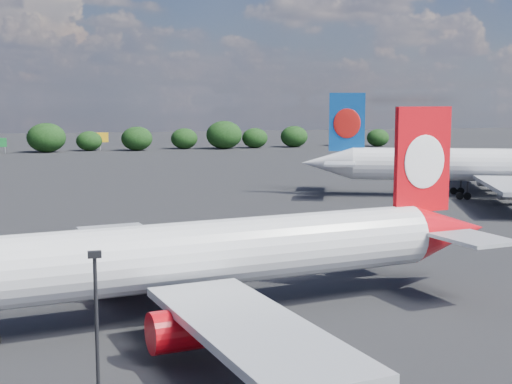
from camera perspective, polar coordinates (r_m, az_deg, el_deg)
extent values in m
plane|color=black|center=(104.60, -15.52, -1.39)|extent=(500.00, 500.00, 0.00)
cylinder|color=silver|center=(50.47, -4.23, -4.93)|extent=(35.94, 10.45, 4.69)
cone|color=red|center=(61.23, 15.10, -2.99)|extent=(8.17, 5.85, 4.69)
cube|color=red|center=(58.71, 13.17, 2.55)|extent=(5.17, 1.31, 8.44)
ellipsoid|color=white|center=(58.50, 13.34, 2.36)|extent=(3.92, 0.83, 4.32)
ellipsoid|color=white|center=(58.94, 13.00, 2.41)|extent=(3.92, 0.83, 4.32)
cube|color=#A9ACB2|center=(56.11, 16.99, -3.60)|extent=(5.09, 6.24, 0.28)
cube|color=#A9ACB2|center=(64.06, 10.87, -2.07)|extent=(5.09, 6.24, 0.28)
cube|color=#A9ACB2|center=(39.25, -0.51, -10.79)|extent=(9.08, 19.51, 0.52)
cube|color=#A9ACB2|center=(61.63, -9.82, -4.19)|extent=(9.08, 19.51, 0.52)
cylinder|color=red|center=(43.13, -5.42, -10.84)|extent=(5.04, 3.27, 2.53)
cube|color=#A9ACB2|center=(42.93, -5.43, -10.01)|extent=(2.08, 0.62, 1.13)
cylinder|color=red|center=(57.00, -10.41, -6.41)|extent=(5.04, 3.27, 2.53)
cube|color=#A9ACB2|center=(56.85, -10.43, -5.77)|extent=(2.08, 0.62, 1.13)
cylinder|color=black|center=(49.43, -0.97, -9.11)|extent=(0.30, 0.30, 2.35)
cylinder|color=black|center=(49.69, -0.97, -10.10)|extent=(1.09, 0.59, 1.03)
cylinder|color=black|center=(50.09, 0.13, -9.95)|extent=(1.09, 0.59, 1.03)
cylinder|color=black|center=(54.44, -3.36, -7.57)|extent=(0.30, 0.30, 2.35)
cylinder|color=black|center=(54.68, -3.36, -8.47)|extent=(1.09, 0.59, 1.03)
cylinder|color=black|center=(55.04, -2.34, -8.36)|extent=(1.09, 0.59, 1.03)
cylinder|color=silver|center=(118.77, 17.37, 2.10)|extent=(38.74, 19.68, 5.22)
cone|color=silver|center=(116.79, 5.70, 2.31)|extent=(9.70, 7.97, 5.22)
cube|color=#0D4591|center=(116.38, 7.29, 5.57)|extent=(5.52, 2.63, 9.40)
ellipsoid|color=red|center=(116.07, 7.29, 5.47)|extent=(4.14, 1.83, 4.80)
ellipsoid|color=red|center=(116.70, 7.29, 5.48)|extent=(4.14, 1.83, 4.80)
cube|color=#A9ACB2|center=(111.01, 6.72, 2.25)|extent=(6.70, 7.57, 0.31)
cube|color=#A9ACB2|center=(122.46, 6.74, 2.73)|extent=(6.70, 7.57, 0.31)
cube|color=#A9ACB2|center=(106.14, 19.76, 0.50)|extent=(14.11, 21.90, 0.57)
cube|color=#A9ACB2|center=(132.59, 17.17, 1.89)|extent=(14.11, 21.90, 0.57)
cylinder|color=#A9ACB2|center=(128.02, 18.48, 1.05)|extent=(5.90, 4.57, 2.82)
cube|color=#A9ACB2|center=(127.95, 18.49, 1.37)|extent=(2.25, 1.15, 1.25)
cylinder|color=black|center=(115.72, 16.56, 0.18)|extent=(0.38, 0.38, 2.61)
cylinder|color=black|center=(115.84, 16.54, -0.31)|extent=(1.24, 0.87, 1.15)
cylinder|color=black|center=(115.65, 15.98, -0.30)|extent=(1.24, 0.87, 1.15)
cylinder|color=black|center=(121.85, 16.07, 0.54)|extent=(0.38, 0.38, 2.61)
cylinder|color=black|center=(121.97, 16.05, 0.08)|extent=(1.24, 0.87, 1.15)
cylinder|color=black|center=(121.79, 15.52, 0.09)|extent=(1.24, 0.87, 1.15)
cylinder|color=black|center=(31.09, -12.54, -13.34)|extent=(0.16, 0.16, 9.04)
cube|color=black|center=(29.77, -12.80, -4.89)|extent=(0.55, 0.30, 0.28)
cylinder|color=#94989C|center=(220.54, -19.43, 3.19)|extent=(0.20, 0.20, 2.00)
cube|color=gold|center=(226.01, -12.36, 4.29)|extent=(5.00, 0.30, 3.00)
cylinder|color=#94989C|center=(226.16, -12.35, 3.60)|extent=(0.30, 0.30, 2.50)
ellipsoid|color=black|center=(220.66, -16.43, 4.19)|extent=(11.37, 9.62, 8.75)
ellipsoid|color=black|center=(224.33, -13.21, 4.00)|extent=(7.85, 6.64, 6.04)
ellipsoid|color=black|center=(222.51, -9.51, 4.24)|extent=(9.60, 8.12, 7.39)
ellipsoid|color=black|center=(228.36, -5.77, 4.28)|extent=(8.56, 7.25, 6.59)
ellipsoid|color=black|center=(227.34, -2.57, 4.59)|extent=(11.58, 9.80, 8.91)
ellipsoid|color=black|center=(231.35, -0.09, 4.34)|extent=(8.44, 7.14, 6.49)
ellipsoid|color=black|center=(236.25, 3.07, 4.46)|extent=(9.10, 7.70, 7.00)
ellipsoid|color=black|center=(245.46, 6.84, 4.43)|extent=(8.10, 6.85, 6.23)
ellipsoid|color=black|center=(242.52, 9.73, 4.30)|extent=(7.63, 6.46, 5.87)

